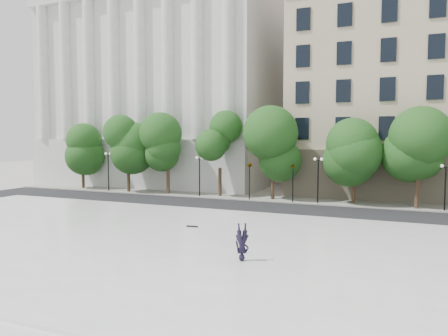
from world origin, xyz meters
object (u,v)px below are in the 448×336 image
(traffic_light_west, at_px, (249,163))
(traffic_light_east, at_px, (293,165))
(skateboard, at_px, (192,226))
(person_lying, at_px, (242,256))

(traffic_light_west, height_order, traffic_light_east, traffic_light_west)
(skateboard, bearing_deg, traffic_light_east, 75.96)
(traffic_light_east, distance_m, skateboard, 15.86)
(traffic_light_west, height_order, person_lying, traffic_light_west)
(traffic_light_west, relative_size, person_lying, 2.40)
(skateboard, bearing_deg, traffic_light_west, 92.09)
(skateboard, bearing_deg, person_lying, -49.99)
(person_lying, xyz_separation_m, skateboard, (-5.70, 5.94, -0.20))
(traffic_light_west, distance_m, person_lying, 22.66)
(person_lying, bearing_deg, skateboard, 105.67)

